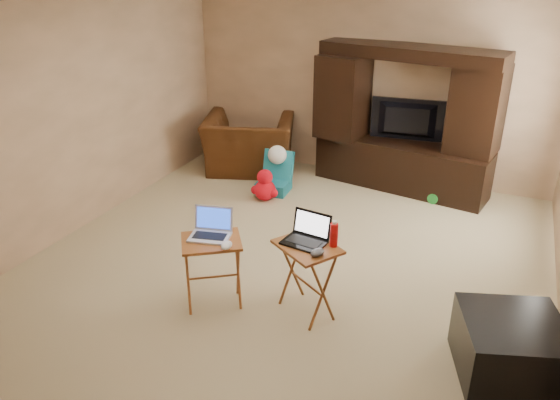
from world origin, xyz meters
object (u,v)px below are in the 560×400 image
at_px(plush_toy, 265,185).
at_px(tray_table_right, 307,279).
at_px(child_rocker, 273,173).
at_px(tray_table_left, 213,273).
at_px(entertainment_center, 405,120).
at_px(push_toy, 453,184).
at_px(mouse_left, 227,245).
at_px(ottoman, 510,348).
at_px(recliner, 249,144).
at_px(television, 406,121).
at_px(mouse_right, 317,252).
at_px(water_bottle, 334,235).
at_px(laptop_right, 304,231).
at_px(laptop_left, 209,225).

bearing_deg(plush_toy, tray_table_right, -56.50).
xyz_separation_m(child_rocker, tray_table_left, (0.54, -2.51, 0.06)).
height_order(entertainment_center, plush_toy, entertainment_center).
xyz_separation_m(child_rocker, tray_table_right, (1.34, -2.29, 0.07)).
bearing_deg(push_toy, mouse_left, -100.63).
relative_size(ottoman, tray_table_right, 1.08).
distance_m(recliner, child_rocker, 0.87).
relative_size(push_toy, tray_table_right, 0.93).
xyz_separation_m(television, plush_toy, (-1.48, -1.20, -0.68)).
bearing_deg(push_toy, plush_toy, -143.33).
distance_m(entertainment_center, mouse_right, 3.24).
height_order(plush_toy, water_bottle, water_bottle).
relative_size(tray_table_left, water_bottle, 3.18).
xyz_separation_m(recliner, plush_toy, (0.64, -0.86, -0.19)).
relative_size(entertainment_center, tray_table_left, 3.48).
distance_m(laptop_right, mouse_left, 0.65).
bearing_deg(entertainment_center, tray_table_left, -96.01).
bearing_deg(push_toy, television, 172.03).
xyz_separation_m(entertainment_center, tray_table_right, (-0.15, -3.11, -0.59)).
bearing_deg(laptop_right, water_bottle, 22.06).
relative_size(entertainment_center, tray_table_right, 3.40).
relative_size(tray_table_left, mouse_right, 4.81).
bearing_deg(water_bottle, television, 90.98).
bearing_deg(tray_table_left, tray_table_right, -18.91).
distance_m(laptop_left, mouse_right, 0.96).
bearing_deg(laptop_right, tray_table_left, -154.70).
relative_size(entertainment_center, ottoman, 3.15).
bearing_deg(tray_table_right, television, 120.36).
height_order(tray_table_right, laptop_right, laptop_right).
relative_size(push_toy, tray_table_left, 0.95).
bearing_deg(television, ottoman, 108.78).
bearing_deg(mouse_left, plush_toy, 107.44).
bearing_deg(water_bottle, laptop_left, -165.51).
relative_size(entertainment_center, child_rocker, 4.27).
relative_size(television, plush_toy, 2.26).
bearing_deg(laptop_right, child_rocker, 127.76).
xyz_separation_m(push_toy, tray_table_right, (-0.85, -2.93, 0.10)).
bearing_deg(push_toy, mouse_right, -89.52).
xyz_separation_m(ottoman, laptop_left, (-2.48, -0.06, 0.54)).
bearing_deg(mouse_right, water_bottle, 70.71).
relative_size(push_toy, ottoman, 0.86).
xyz_separation_m(laptop_right, water_bottle, (0.24, 0.06, -0.02)).
relative_size(child_rocker, mouse_right, 3.92).
distance_m(plush_toy, push_toy, 2.37).
relative_size(entertainment_center, push_toy, 3.65).
height_order(ottoman, mouse_right, mouse_right).
height_order(television, push_toy, television).
bearing_deg(tray_table_right, recliner, 157.47).
xyz_separation_m(recliner, water_bottle, (2.17, -2.79, 0.37)).
relative_size(television, laptop_left, 2.76).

